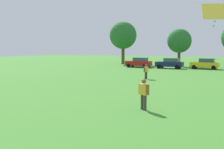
# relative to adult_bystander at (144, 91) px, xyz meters

# --- Properties ---
(ground_plane) EXTENTS (160.00, 160.00, 0.00)m
(ground_plane) POSITION_rel_adult_bystander_xyz_m (-1.56, 17.14, -0.98)
(ground_plane) COLOR #42842D
(adult_bystander) EXTENTS (0.71, 0.53, 1.66)m
(adult_bystander) POSITION_rel_adult_bystander_xyz_m (0.00, 0.00, 0.00)
(adult_bystander) COLOR #3F3833
(adult_bystander) RESTS_ON ground
(bystander_near_trees) EXTENTS (0.40, 0.73, 1.56)m
(bystander_near_trees) POSITION_rel_adult_bystander_xyz_m (-5.06, 14.24, -0.06)
(bystander_near_trees) COLOR #3F3833
(bystander_near_trees) RESTS_ON ground
(kite) EXTENTS (1.43, 1.00, 1.15)m
(kite) POSITION_rel_adult_bystander_xyz_m (3.42, 0.66, 4.03)
(kite) COLOR yellow
(parked_car_red_0) EXTENTS (4.30, 2.02, 1.68)m
(parked_car_red_0) POSITION_rel_adult_bystander_xyz_m (-12.38, 30.84, -0.13)
(parked_car_red_0) COLOR red
(parked_car_red_0) RESTS_ON ground
(parked_car_navy_1) EXTENTS (4.30, 2.02, 1.68)m
(parked_car_navy_1) POSITION_rel_adult_bystander_xyz_m (-6.95, 30.59, -0.13)
(parked_car_navy_1) COLOR #141E4C
(parked_car_navy_1) RESTS_ON ground
(parked_car_yellow_2) EXTENTS (4.30, 2.02, 1.68)m
(parked_car_yellow_2) POSITION_rel_adult_bystander_xyz_m (-1.66, 31.82, -0.13)
(parked_car_yellow_2) COLOR yellow
(parked_car_yellow_2) RESTS_ON ground
(tree_far_left) EXTENTS (5.57, 5.57, 8.68)m
(tree_far_left) POSITION_rel_adult_bystander_xyz_m (-19.00, 38.69, 4.87)
(tree_far_left) COLOR brown
(tree_far_left) RESTS_ON ground
(tree_left) EXTENTS (4.33, 4.33, 6.75)m
(tree_left) POSITION_rel_adult_bystander_xyz_m (-6.98, 36.75, 3.57)
(tree_left) COLOR brown
(tree_left) RESTS_ON ground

